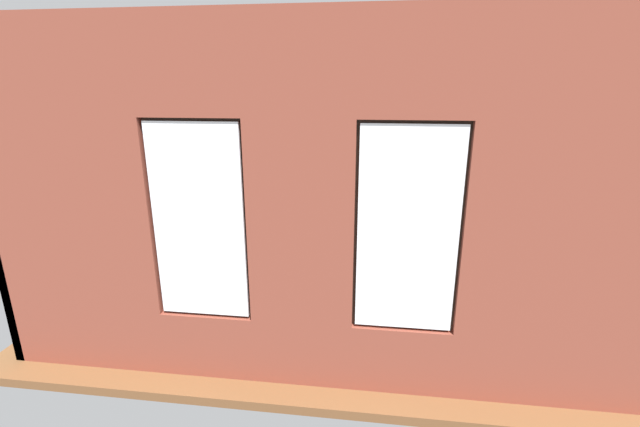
% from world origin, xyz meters
% --- Properties ---
extents(ground_plane, '(6.97, 5.57, 0.10)m').
position_xyz_m(ground_plane, '(0.00, 0.00, -0.05)').
color(ground_plane, brown).
extents(brick_wall_with_windows, '(6.37, 0.30, 3.51)m').
position_xyz_m(brick_wall_with_windows, '(-0.00, 2.41, 1.75)').
color(brick_wall_with_windows, brown).
rests_on(brick_wall_with_windows, ground_plane).
extents(white_wall_right, '(0.10, 4.57, 3.51)m').
position_xyz_m(white_wall_right, '(3.14, 0.20, 1.76)').
color(white_wall_right, silver).
rests_on(white_wall_right, ground_plane).
extents(couch_by_window, '(1.95, 0.87, 0.80)m').
position_xyz_m(couch_by_window, '(0.58, 1.76, 0.33)').
color(couch_by_window, black).
rests_on(couch_by_window, ground_plane).
extents(couch_left, '(0.96, 2.11, 0.80)m').
position_xyz_m(couch_left, '(-2.49, 0.55, 0.33)').
color(couch_left, black).
rests_on(couch_left, ground_plane).
extents(coffee_table, '(1.58, 0.75, 0.43)m').
position_xyz_m(coffee_table, '(0.27, -0.31, 0.38)').
color(coffee_table, '#A87547').
rests_on(coffee_table, ground_plane).
extents(cup_ceramic, '(0.07, 0.07, 0.08)m').
position_xyz_m(cup_ceramic, '(0.75, -0.19, 0.47)').
color(cup_ceramic, '#B23D38').
rests_on(cup_ceramic, coffee_table).
extents(table_plant_small, '(0.17, 0.17, 0.27)m').
position_xyz_m(table_plant_small, '(-0.16, -0.44, 0.58)').
color(table_plant_small, gray).
rests_on(table_plant_small, coffee_table).
extents(remote_silver, '(0.18, 0.11, 0.02)m').
position_xyz_m(remote_silver, '(0.47, -0.40, 0.44)').
color(remote_silver, '#B2B2B7').
rests_on(remote_silver, coffee_table).
extents(remote_gray, '(0.08, 0.18, 0.02)m').
position_xyz_m(remote_gray, '(0.27, -0.31, 0.44)').
color(remote_gray, '#59595B').
rests_on(remote_gray, coffee_table).
extents(media_console, '(1.00, 0.42, 0.47)m').
position_xyz_m(media_console, '(2.84, 0.40, 0.24)').
color(media_console, black).
rests_on(media_console, ground_plane).
extents(tv_flatscreen, '(1.16, 0.20, 0.78)m').
position_xyz_m(tv_flatscreen, '(2.84, 0.40, 0.87)').
color(tv_flatscreen, black).
rests_on(tv_flatscreen, media_console).
extents(papasan_chair, '(1.03, 1.03, 0.67)m').
position_xyz_m(papasan_chair, '(0.87, -1.60, 0.43)').
color(papasan_chair, olive).
rests_on(papasan_chair, ground_plane).
extents(potted_plant_mid_room_small, '(0.34, 0.34, 0.53)m').
position_xyz_m(potted_plant_mid_room_small, '(-1.17, -0.87, 0.35)').
color(potted_plant_mid_room_small, '#9E5638').
rests_on(potted_plant_mid_room_small, ground_plane).
extents(potted_plant_corner_far_left, '(0.75, 0.77, 1.24)m').
position_xyz_m(potted_plant_corner_far_left, '(-2.63, 1.87, 0.69)').
color(potted_plant_corner_far_left, '#9E5638').
rests_on(potted_plant_corner_far_left, ground_plane).
extents(potted_plant_by_left_couch, '(0.26, 0.26, 0.50)m').
position_xyz_m(potted_plant_by_left_couch, '(-2.09, -0.94, 0.31)').
color(potted_plant_by_left_couch, gray).
rests_on(potted_plant_by_left_couch, ground_plane).
extents(potted_plant_near_tv, '(1.10, 1.03, 1.60)m').
position_xyz_m(potted_plant_near_tv, '(2.30, 1.35, 0.88)').
color(potted_plant_near_tv, beige).
rests_on(potted_plant_near_tv, ground_plane).
extents(potted_plant_corner_near_left, '(0.83, 0.83, 1.06)m').
position_xyz_m(potted_plant_corner_near_left, '(-2.64, -1.79, 0.69)').
color(potted_plant_corner_near_left, '#9E5638').
rests_on(potted_plant_corner_near_left, ground_plane).
extents(potted_plant_between_couches, '(0.59, 0.59, 0.88)m').
position_xyz_m(potted_plant_between_couches, '(-0.84, 1.71, 0.58)').
color(potted_plant_between_couches, gray).
rests_on(potted_plant_between_couches, ground_plane).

